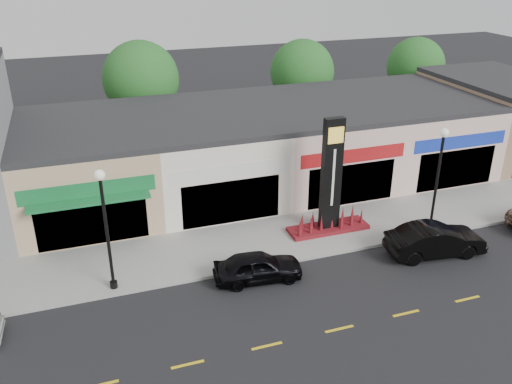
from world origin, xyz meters
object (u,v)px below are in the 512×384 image
at_px(lamp_east_near, 439,170).
at_px(lamp_west_near, 105,219).
at_px(car_black_conv, 435,240).
at_px(pylon_sign, 330,192).
at_px(car_black_sedan, 258,267).

bearing_deg(lamp_east_near, lamp_west_near, 180.00).
height_order(lamp_west_near, car_black_conv, lamp_west_near).
bearing_deg(lamp_east_near, pylon_sign, 161.25).
relative_size(lamp_west_near, pylon_sign, 0.91).
relative_size(lamp_west_near, lamp_east_near, 1.00).
bearing_deg(car_black_sedan, car_black_conv, -89.00).
bearing_deg(car_black_conv, car_black_sedan, 92.11).
bearing_deg(car_black_sedan, lamp_west_near, 84.29).
xyz_separation_m(lamp_west_near, pylon_sign, (11.00, 1.70, -1.20)).
relative_size(pylon_sign, car_black_sedan, 1.53).
relative_size(car_black_sedan, car_black_conv, 0.84).
bearing_deg(lamp_west_near, car_black_conv, -7.51).
xyz_separation_m(lamp_east_near, car_black_sedan, (-9.87, -1.24, -2.81)).
height_order(lamp_east_near, pylon_sign, pylon_sign).
bearing_deg(lamp_east_near, car_black_sedan, -172.84).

